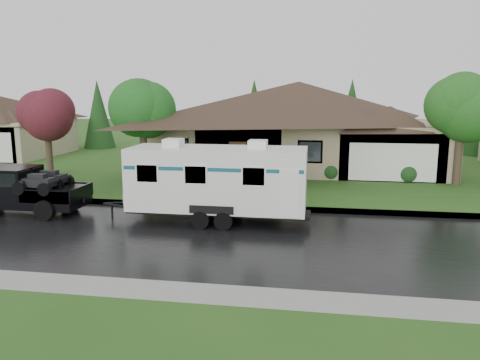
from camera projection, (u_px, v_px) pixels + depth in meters
name	position (u px, v px, depth m)	size (l,w,h in m)	color
ground	(231.00, 222.00, 18.34)	(140.00, 140.00, 0.00)	#27531A
road	(221.00, 238.00, 16.39)	(140.00, 8.00, 0.01)	black
curb	(240.00, 207.00, 20.50)	(140.00, 0.50, 0.15)	gray
lawn	(269.00, 164.00, 32.88)	(140.00, 26.00, 0.15)	#27531A
house_main	(303.00, 115.00, 30.75)	(19.44, 10.80, 6.90)	tan
tree_left_green	(142.00, 109.00, 25.59)	(3.50, 3.50, 5.79)	#382B1E
tree_red	(46.00, 115.00, 27.20)	(3.13, 3.13, 5.17)	#382B1E
tree_right_green	(462.00, 106.00, 24.48)	(3.65, 3.65, 6.04)	#382B1E
shrub_row	(294.00, 170.00, 26.93)	(13.60, 1.00, 1.00)	#143814
pickup_truck	(14.00, 188.00, 19.72)	(5.86, 2.23, 1.95)	black
travel_trailer	(218.00, 179.00, 18.21)	(7.23, 2.54, 3.24)	silver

